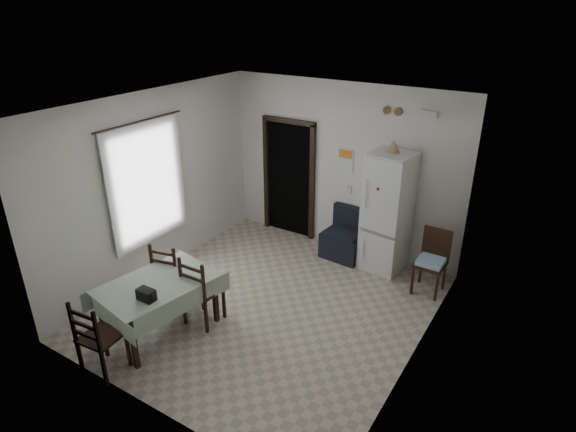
% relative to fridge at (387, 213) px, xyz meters
% --- Properties ---
extents(ground, '(4.50, 4.50, 0.00)m').
position_rel_fridge_xyz_m(ground, '(-0.96, -1.93, -0.99)').
color(ground, '#B8AD96').
rests_on(ground, ground).
extents(ceiling, '(4.20, 4.50, 0.02)m').
position_rel_fridge_xyz_m(ceiling, '(-0.96, -1.93, 1.91)').
color(ceiling, white).
rests_on(ceiling, ground).
extents(wall_back, '(4.20, 0.02, 2.90)m').
position_rel_fridge_xyz_m(wall_back, '(-0.96, 0.32, 0.46)').
color(wall_back, white).
rests_on(wall_back, ground).
extents(wall_front, '(4.20, 0.02, 2.90)m').
position_rel_fridge_xyz_m(wall_front, '(-0.96, -4.18, 0.46)').
color(wall_front, white).
rests_on(wall_front, ground).
extents(wall_left, '(0.02, 4.50, 2.90)m').
position_rel_fridge_xyz_m(wall_left, '(-3.06, -1.93, 0.46)').
color(wall_left, white).
rests_on(wall_left, ground).
extents(wall_right, '(0.02, 4.50, 2.90)m').
position_rel_fridge_xyz_m(wall_right, '(1.14, -1.93, 0.46)').
color(wall_right, white).
rests_on(wall_right, ground).
extents(doorway, '(1.06, 0.52, 2.22)m').
position_rel_fridge_xyz_m(doorway, '(-2.01, 0.52, 0.08)').
color(doorway, black).
rests_on(doorway, ground).
extents(window_recess, '(0.10, 1.20, 1.60)m').
position_rel_fridge_xyz_m(window_recess, '(-3.11, -2.13, 0.56)').
color(window_recess, silver).
rests_on(window_recess, ground).
extents(curtain, '(0.02, 1.45, 1.85)m').
position_rel_fridge_xyz_m(curtain, '(-3.00, -2.13, 0.56)').
color(curtain, silver).
rests_on(curtain, ground).
extents(curtain_rod, '(0.02, 1.60, 0.02)m').
position_rel_fridge_xyz_m(curtain_rod, '(-2.99, -2.13, 1.51)').
color(curtain_rod, black).
rests_on(curtain_rod, ground).
extents(calendar, '(0.28, 0.02, 0.40)m').
position_rel_fridge_xyz_m(calendar, '(-0.91, 0.31, 0.63)').
color(calendar, white).
rests_on(calendar, ground).
extents(calendar_image, '(0.24, 0.01, 0.14)m').
position_rel_fridge_xyz_m(calendar_image, '(-0.91, 0.30, 0.73)').
color(calendar_image, orange).
rests_on(calendar_image, ground).
extents(light_switch, '(0.08, 0.02, 0.12)m').
position_rel_fridge_xyz_m(light_switch, '(-0.81, 0.31, 0.11)').
color(light_switch, beige).
rests_on(light_switch, ground).
extents(vent_left, '(0.12, 0.03, 0.12)m').
position_rel_fridge_xyz_m(vent_left, '(-0.26, 0.31, 1.53)').
color(vent_left, brown).
rests_on(vent_left, ground).
extents(vent_right, '(0.12, 0.03, 0.12)m').
position_rel_fridge_xyz_m(vent_right, '(-0.08, 0.31, 1.53)').
color(vent_right, brown).
rests_on(vent_right, ground).
extents(emergency_light, '(0.25, 0.07, 0.09)m').
position_rel_fridge_xyz_m(emergency_light, '(0.39, 0.28, 1.56)').
color(emergency_light, white).
rests_on(emergency_light, ground).
extents(fridge, '(0.71, 0.71, 1.97)m').
position_rel_fridge_xyz_m(fridge, '(0.00, 0.00, 0.00)').
color(fridge, silver).
rests_on(fridge, ground).
extents(tan_cone, '(0.24, 0.24, 0.19)m').
position_rel_fridge_xyz_m(tan_cone, '(-0.02, 0.04, 1.08)').
color(tan_cone, tan).
rests_on(tan_cone, fridge).
extents(navy_seat, '(0.74, 0.72, 0.84)m').
position_rel_fridge_xyz_m(navy_seat, '(-0.70, 0.00, -0.57)').
color(navy_seat, black).
rests_on(navy_seat, ground).
extents(corner_chair, '(0.44, 0.44, 0.98)m').
position_rel_fridge_xyz_m(corner_chair, '(0.86, -0.33, -0.49)').
color(corner_chair, black).
rests_on(corner_chair, ground).
extents(dining_table, '(1.20, 1.60, 0.75)m').
position_rel_fridge_xyz_m(dining_table, '(-1.88, -3.15, -0.61)').
color(dining_table, '#9EB097').
rests_on(dining_table, ground).
extents(black_bag, '(0.22, 0.14, 0.15)m').
position_rel_fridge_xyz_m(black_bag, '(-1.70, -3.49, -0.16)').
color(black_bag, black).
rests_on(black_bag, dining_table).
extents(dining_chair_far_left, '(0.52, 0.52, 1.02)m').
position_rel_fridge_xyz_m(dining_chair_far_left, '(-2.20, -2.57, -0.47)').
color(dining_chair_far_left, black).
rests_on(dining_chair_far_left, ground).
extents(dining_chair_far_right, '(0.46, 0.46, 1.04)m').
position_rel_fridge_xyz_m(dining_chair_far_right, '(-1.54, -2.68, -0.47)').
color(dining_chair_far_right, black).
rests_on(dining_chair_far_right, ground).
extents(dining_chair_near_head, '(0.48, 0.48, 1.03)m').
position_rel_fridge_xyz_m(dining_chair_near_head, '(-1.89, -4.05, -0.47)').
color(dining_chair_near_head, black).
rests_on(dining_chair_near_head, ground).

